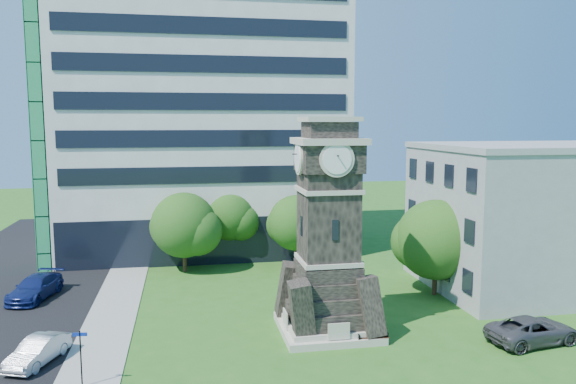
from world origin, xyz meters
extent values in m
plane|color=#275C1A|center=(0.00, 0.00, 0.00)|extent=(160.00, 160.00, 0.00)
cube|color=gray|center=(-9.50, 5.00, 0.03)|extent=(3.00, 70.00, 0.06)
cube|color=beige|center=(3.00, 2.00, 0.20)|extent=(5.40, 5.40, 0.40)
cube|color=beige|center=(3.00, 2.00, 0.55)|extent=(4.80, 4.80, 0.30)
cube|color=black|center=(3.00, 2.00, 7.20)|extent=(3.00, 3.00, 6.40)
cube|color=beige|center=(3.00, 2.00, 4.20)|extent=(3.25, 3.25, 0.25)
cube|color=beige|center=(3.00, 2.00, 8.20)|extent=(3.25, 3.25, 0.25)
cube|color=black|center=(3.00, 0.48, 6.20)|extent=(0.35, 0.08, 1.10)
cube|color=black|center=(3.00, 2.00, 10.00)|extent=(3.30, 3.30, 1.60)
cube|color=beige|center=(3.00, 2.00, 10.90)|extent=(3.70, 3.70, 0.35)
cylinder|color=white|center=(3.00, 0.23, 10.00)|extent=(1.56, 0.06, 1.56)
cylinder|color=white|center=(1.23, 2.00, 10.00)|extent=(0.06, 1.56, 1.56)
cube|color=black|center=(3.00, 2.00, 11.50)|extent=(2.60, 2.60, 0.90)
cube|color=beige|center=(3.00, 2.00, 12.10)|extent=(3.00, 3.00, 0.25)
cube|color=white|center=(-3.00, 26.00, 14.00)|extent=(25.00, 15.00, 28.00)
cube|color=black|center=(-3.00, 18.80, 2.00)|extent=(24.50, 0.80, 4.00)
cube|color=#9C9EA1|center=(20.00, 8.00, 5.00)|extent=(15.00, 12.00, 10.00)
cube|color=#9C9EA1|center=(20.00, 8.00, 10.20)|extent=(15.20, 12.20, 0.40)
imported|color=#ACAEB4|center=(-12.25, 0.38, 0.64)|extent=(2.67, 4.14, 1.29)
imported|color=navy|center=(-15.04, 11.41, 0.76)|extent=(3.29, 5.58, 1.52)
imported|color=#46454A|center=(13.56, -1.73, 0.72)|extent=(5.47, 3.16, 1.43)
cube|color=black|center=(4.12, -0.39, 0.33)|extent=(0.06, 0.43, 0.66)
cube|color=black|center=(5.72, -0.39, 0.33)|extent=(0.06, 0.43, 0.66)
cube|color=black|center=(4.92, -0.39, 0.43)|extent=(1.70, 0.45, 0.04)
cube|color=black|center=(4.92, -0.18, 0.69)|extent=(1.70, 0.04, 0.38)
cylinder|color=black|center=(-9.64, -2.74, 1.34)|extent=(0.06, 0.06, 2.68)
cube|color=navy|center=(-9.64, -2.74, 2.52)|extent=(0.64, 0.04, 0.16)
cylinder|color=#332114|center=(-5.02, 16.69, 1.10)|extent=(0.33, 0.33, 2.20)
sphere|color=#265F1C|center=(-5.02, 16.69, 3.79)|extent=(5.22, 5.22, 5.22)
sphere|color=#265F1C|center=(-3.98, 16.17, 3.36)|extent=(3.91, 3.91, 3.91)
sphere|color=#265F1C|center=(-5.94, 17.34, 3.54)|extent=(3.65, 3.65, 3.65)
cylinder|color=#332114|center=(-1.17, 19.47, 1.14)|extent=(0.33, 0.33, 2.29)
sphere|color=#32621D|center=(-1.17, 19.47, 3.94)|extent=(4.43, 4.43, 4.43)
sphere|color=#32621D|center=(-0.29, 19.03, 3.50)|extent=(3.32, 3.32, 3.32)
sphere|color=#32621D|center=(-1.95, 20.02, 3.69)|extent=(3.10, 3.10, 3.10)
cylinder|color=#332114|center=(3.94, 15.83, 1.11)|extent=(0.33, 0.33, 2.22)
sphere|color=#225318|center=(3.94, 15.83, 3.83)|extent=(4.52, 4.52, 4.52)
sphere|color=#225318|center=(4.84, 15.38, 3.40)|extent=(3.39, 3.39, 3.39)
sphere|color=#225318|center=(3.15, 16.40, 3.58)|extent=(3.16, 3.16, 3.16)
cylinder|color=#332114|center=(12.07, 7.33, 1.13)|extent=(0.34, 0.34, 2.26)
sphere|color=#1C5C1B|center=(12.07, 7.33, 3.89)|extent=(5.54, 5.54, 5.54)
sphere|color=#1C5C1B|center=(13.18, 6.78, 3.45)|extent=(4.15, 4.15, 4.15)
sphere|color=#1C5C1B|center=(11.10, 8.02, 3.64)|extent=(3.88, 3.88, 3.88)
camera|label=1|loc=(-4.87, -28.10, 11.94)|focal=35.00mm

